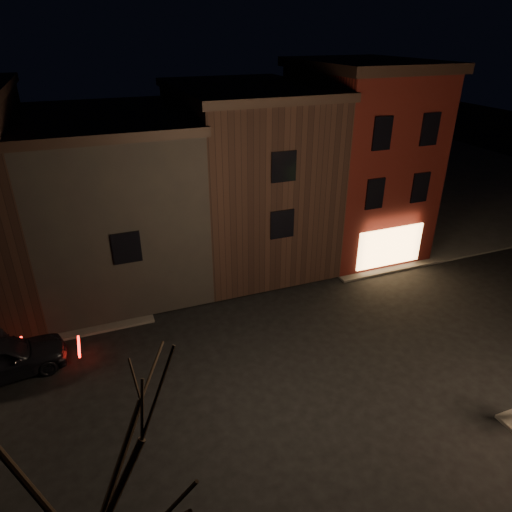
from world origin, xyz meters
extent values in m
plane|color=black|center=(0.00, 0.00, 0.00)|extent=(120.00, 120.00, 0.00)
cube|color=#2D2B28|center=(20.00, 20.00, 0.06)|extent=(30.00, 30.00, 0.12)
cube|color=#4B110D|center=(8.00, 9.50, 5.12)|extent=(6.00, 8.00, 10.00)
cube|color=black|center=(8.00, 9.50, 10.37)|extent=(6.50, 8.50, 0.50)
cube|color=#F5BB6E|center=(8.00, 5.45, 1.42)|extent=(4.00, 0.12, 2.20)
cube|color=black|center=(1.50, 10.50, 4.62)|extent=(7.00, 10.00, 9.00)
cube|color=black|center=(1.50, 10.50, 9.32)|extent=(7.30, 10.30, 0.40)
cube|color=black|center=(-5.75, 10.50, 4.12)|extent=(7.50, 10.00, 8.00)
cube|color=black|center=(-5.75, 10.50, 8.32)|extent=(7.80, 10.30, 0.40)
imported|color=black|center=(-11.05, 3.53, 0.80)|extent=(4.90, 2.48, 1.60)
camera|label=1|loc=(-6.92, -12.86, 12.09)|focal=32.00mm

